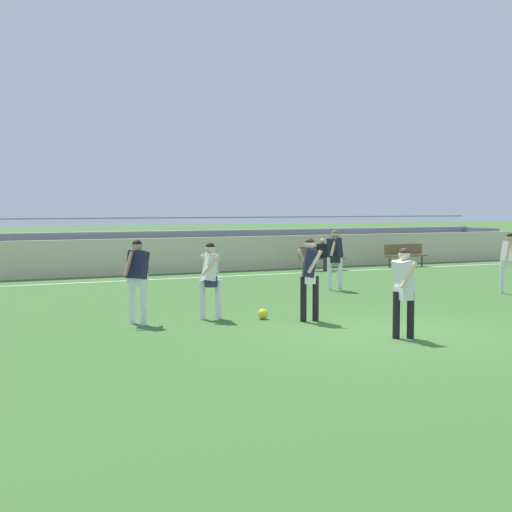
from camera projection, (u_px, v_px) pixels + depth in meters
ground_plane at (390, 333)px, 13.54m from camera, size 160.00×160.00×0.00m
field_line_sideline at (181, 278)px, 23.97m from camera, size 44.00×0.12×0.01m
sideline_wall at (162, 256)px, 25.65m from camera, size 48.00×0.16×1.26m
bleacher_stand at (212, 247)px, 28.55m from camera, size 27.56×2.64×1.96m
bench_far_left at (405, 253)px, 28.46m from camera, size 1.80×0.40×0.90m
bench_centre_sideline at (321, 256)px, 26.82m from camera, size 1.80×0.40×0.90m
spectator_seated at (323, 252)px, 26.71m from camera, size 0.36×0.42×1.21m
player_dark_wide_left at (310, 272)px, 14.88m from camera, size 0.43×0.60×1.72m
player_white_trailing_run at (210, 274)px, 15.20m from camera, size 0.56×0.53×1.62m
player_white_pressing_high at (404, 285)px, 12.95m from camera, size 0.43×0.50×1.63m
player_dark_deep_cover at (137, 274)px, 14.53m from camera, size 0.69×0.51×1.71m
player_dark_challenging at (335, 254)px, 20.49m from camera, size 0.54×0.45×1.71m
player_white_wide_right at (509, 258)px, 19.64m from camera, size 0.64×0.51×1.65m
soccer_ball at (263, 314)px, 15.25m from camera, size 0.22×0.22×0.22m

